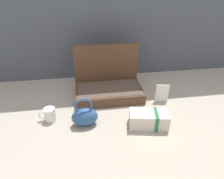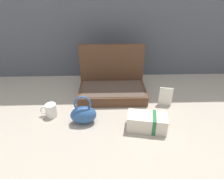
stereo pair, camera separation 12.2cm
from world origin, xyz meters
name	(u,v)px [view 1 (the left image)]	position (x,y,z in m)	size (l,w,h in m)	color
ground_plane	(110,113)	(0.00, 0.00, 0.00)	(6.00, 6.00, 0.00)	#9E9384
open_suitcase	(108,85)	(0.02, 0.23, 0.08)	(0.48, 0.29, 0.35)	#4C301E
teal_pouch_handbag	(85,116)	(-0.16, -0.09, 0.06)	(0.16, 0.11, 0.19)	#284C7F
cream_toiletry_bag	(149,119)	(0.21, -0.16, 0.05)	(0.24, 0.15, 0.10)	beige
coffee_mug	(49,115)	(-0.38, -0.02, 0.04)	(0.10, 0.07, 0.09)	silver
info_card_left	(162,93)	(0.38, 0.08, 0.07)	(0.09, 0.01, 0.13)	silver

